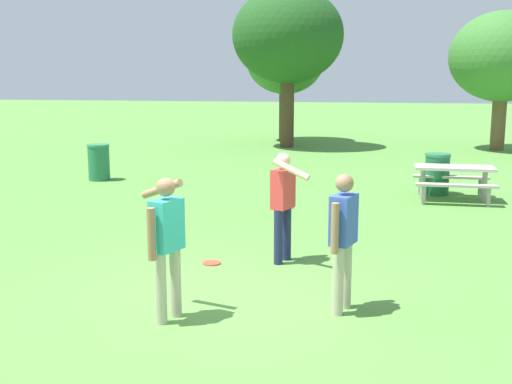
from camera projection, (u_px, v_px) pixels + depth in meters
name	position (u px, v px, depth m)	size (l,w,h in m)	color
ground_plane	(215.00, 302.00, 7.72)	(120.00, 120.00, 0.00)	#568E3D
person_thrower	(166.00, 238.00, 7.00)	(0.62, 0.77, 1.64)	#B7AD93
person_catcher	(284.00, 199.00, 9.21)	(0.62, 0.77, 1.64)	#1E234C
person_bystander	(343.00, 234.00, 7.26)	(0.32, 0.59, 1.64)	#B7AD93
frisbee	(212.00, 263.00, 9.29)	(0.27, 0.27, 0.03)	#E04733
picnic_table_near	(454.00, 176.00, 13.92)	(1.71, 1.43, 0.77)	#B2ADA3
trash_can_beside_table	(437.00, 174.00, 14.68)	(0.59, 0.59, 0.96)	#1E663D
trash_can_further_along	(99.00, 162.00, 16.68)	(0.59, 0.59, 0.96)	#237047
tree_tall_left	(285.00, 62.00, 26.34)	(3.24, 3.24, 4.74)	#4C3823
tree_broad_center	(288.00, 36.00, 23.79)	(4.23, 4.23, 6.05)	#4C3823
tree_far_right	(503.00, 57.00, 22.92)	(3.86, 3.86, 5.08)	brown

